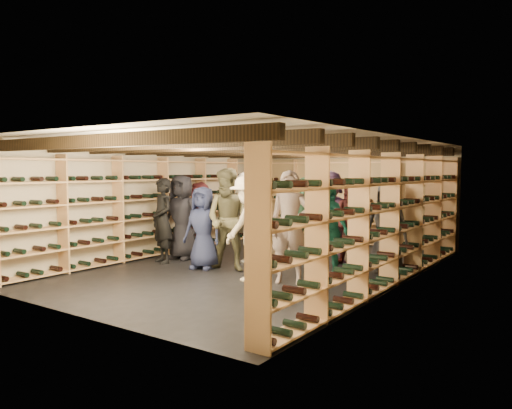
{
  "coord_description": "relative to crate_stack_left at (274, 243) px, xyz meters",
  "views": [
    {
      "loc": [
        5.4,
        -7.83,
        1.87
      ],
      "look_at": [
        -0.21,
        0.2,
        1.19
      ],
      "focal_mm": 35.0,
      "sensor_mm": 36.0,
      "label": 1
    }
  ],
  "objects": [
    {
      "name": "ground",
      "position": [
        0.49,
        -1.3,
        -0.26
      ],
      "size": [
        8.0,
        8.0,
        0.0
      ],
      "primitive_type": "plane",
      "color": "black",
      "rests_on": "ground"
    },
    {
      "name": "walls",
      "position": [
        0.49,
        -1.3,
        0.95
      ],
      "size": [
        5.52,
        8.02,
        2.4
      ],
      "color": "#BEB194",
      "rests_on": "ground"
    },
    {
      "name": "ceiling",
      "position": [
        0.49,
        -1.3,
        2.15
      ],
      "size": [
        5.5,
        8.0,
        0.01
      ],
      "primitive_type": "cube",
      "color": "beige",
      "rests_on": "walls"
    },
    {
      "name": "ceiling_joists",
      "position": [
        0.49,
        -1.3,
        2.01
      ],
      "size": [
        5.4,
        7.12,
        0.18
      ],
      "color": "black",
      "rests_on": "ground"
    },
    {
      "name": "wine_rack_left",
      "position": [
        -2.08,
        -1.3,
        0.82
      ],
      "size": [
        0.32,
        7.5,
        2.15
      ],
      "color": "tan",
      "rests_on": "ground"
    },
    {
      "name": "wine_rack_right",
      "position": [
        3.06,
        -1.3,
        0.82
      ],
      "size": [
        0.32,
        7.5,
        2.15
      ],
      "color": "tan",
      "rests_on": "ground"
    },
    {
      "name": "wine_rack_back",
      "position": [
        0.49,
        2.53,
        0.82
      ],
      "size": [
        4.7,
        0.3,
        2.15
      ],
      "color": "tan",
      "rests_on": "ground"
    },
    {
      "name": "crate_stack_left",
      "position": [
        0.0,
        0.0,
        0.0
      ],
      "size": [
        0.53,
        0.38,
        0.51
      ],
      "rotation": [
        0.0,
        0.0,
        -0.1
      ],
      "color": "tan",
      "rests_on": "ground"
    },
    {
      "name": "crate_stack_right",
      "position": [
        0.71,
        0.96,
        0.0
      ],
      "size": [
        0.59,
        0.51,
        0.51
      ],
      "rotation": [
        0.0,
        0.0,
        -0.42
      ],
      "color": "tan",
      "rests_on": "ground"
    },
    {
      "name": "crate_loose",
      "position": [
        0.57,
        -0.0,
        -0.17
      ],
      "size": [
        0.54,
        0.4,
        0.17
      ],
      "primitive_type": "cube",
      "rotation": [
        0.0,
        0.0,
        -0.14
      ],
      "color": "tan",
      "rests_on": "ground"
    },
    {
      "name": "person_0",
      "position": [
        -1.33,
        -1.51,
        0.63
      ],
      "size": [
        0.91,
        0.63,
        1.76
      ],
      "primitive_type": "imported",
      "rotation": [
        0.0,
        0.0,
        0.09
      ],
      "color": "black",
      "rests_on": "ground"
    },
    {
      "name": "person_1",
      "position": [
        -1.34,
        -2.06,
        0.6
      ],
      "size": [
        0.73,
        0.61,
        1.7
      ],
      "primitive_type": "imported",
      "rotation": [
        0.0,
        0.0,
        -0.37
      ],
      "color": "black",
      "rests_on": "ground"
    },
    {
      "name": "person_2",
      "position": [
        0.25,
        -1.91,
        0.69
      ],
      "size": [
        1.08,
        0.93,
        1.9
      ],
      "primitive_type": "imported",
      "rotation": [
        0.0,
        0.0,
        0.26
      ],
      "color": "brown",
      "rests_on": "ground"
    },
    {
      "name": "person_3",
      "position": [
        1.1,
        -2.45,
        0.65
      ],
      "size": [
        1.3,
        0.95,
        1.8
      ],
      "primitive_type": "imported",
      "rotation": [
        0.0,
        0.0,
        -0.27
      ],
      "color": "beige",
      "rests_on": "ground"
    },
    {
      "name": "person_4",
      "position": [
        1.99,
        -1.37,
        0.57
      ],
      "size": [
        1.05,
        0.74,
        1.65
      ],
      "primitive_type": "imported",
      "rotation": [
        0.0,
        0.0,
        -0.39
      ],
      "color": "#218272",
      "rests_on": "ground"
    },
    {
      "name": "person_5",
      "position": [
        -1.58,
        -0.66,
        0.55
      ],
      "size": [
        1.56,
        0.95,
        1.6
      ],
      "primitive_type": "imported",
      "rotation": [
        0.0,
        0.0,
        -0.35
      ],
      "color": "maroon",
      "rests_on": "ground"
    },
    {
      "name": "person_6",
      "position": [
        -0.28,
        -2.04,
        0.52
      ],
      "size": [
        0.84,
        0.63,
        1.55
      ],
      "primitive_type": "imported",
      "rotation": [
        0.0,
        0.0,
        0.18
      ],
      "color": "#202647",
      "rests_on": "ground"
    },
    {
      "name": "person_7",
      "position": [
        1.68,
        -2.13,
        0.68
      ],
      "size": [
        0.8,
        0.67,
        1.86
      ],
      "primitive_type": "imported",
      "rotation": [
        0.0,
        0.0,
        0.39
      ],
      "color": "gray",
      "rests_on": "ground"
    },
    {
      "name": "person_8",
      "position": [
        1.94,
        -0.2,
        0.6
      ],
      "size": [
        0.9,
        0.73,
        1.72
      ],
      "primitive_type": "imported",
      "rotation": [
        0.0,
        0.0,
        0.1
      ],
      "color": "#451919",
      "rests_on": "ground"
    },
    {
      "name": "person_9",
      "position": [
        0.11,
        -1.09,
        0.66
      ],
      "size": [
        1.19,
        0.68,
        1.84
      ],
      "primitive_type": "imported",
      "rotation": [
        0.0,
        0.0,
        -0.0
      ],
      "color": "#A29D93",
      "rests_on": "ground"
    },
    {
      "name": "person_10",
      "position": [
        0.94,
        -0.36,
        0.61
      ],
      "size": [
        1.04,
        0.51,
        1.72
      ],
      "primitive_type": "imported",
      "rotation": [
        0.0,
        0.0,
        0.09
      ],
      "color": "#284F34",
      "rests_on": "ground"
    },
    {
      "name": "person_11",
      "position": [
        1.35,
        -0.0,
        0.67
      ],
      "size": [
        1.8,
        1.15,
        1.85
      ],
      "primitive_type": "imported",
      "rotation": [
        0.0,
        0.0,
        0.38
      ],
      "color": "slate",
      "rests_on": "ground"
    },
    {
      "name": "person_12",
      "position": [
        2.67,
        -0.39,
        0.55
      ],
      "size": [
        0.9,
        0.7,
        1.62
      ],
      "primitive_type": "imported",
      "rotation": [
        0.0,
        0.0,
        0.26
      ],
      "color": "#333338",
      "rests_on": "ground"
    }
  ]
}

